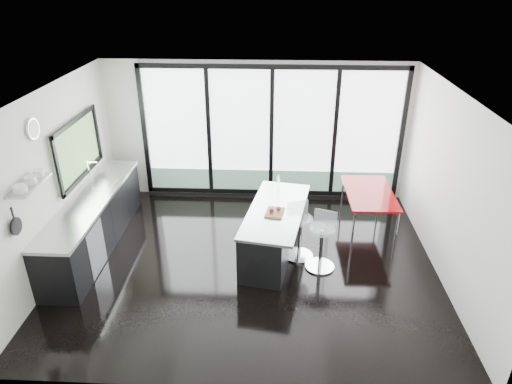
# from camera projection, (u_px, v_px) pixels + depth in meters

# --- Properties ---
(floor) EXTENTS (6.00, 5.00, 0.00)m
(floor) POSITION_uv_depth(u_px,v_px,m) (249.00, 263.00, 7.49)
(floor) COLOR black
(floor) RESTS_ON ground
(ceiling) EXTENTS (6.00, 5.00, 0.00)m
(ceiling) POSITION_uv_depth(u_px,v_px,m) (248.00, 94.00, 6.24)
(ceiling) COLOR white
(ceiling) RESTS_ON wall_back
(wall_back) EXTENTS (6.00, 0.09, 2.80)m
(wall_back) POSITION_uv_depth(u_px,v_px,m) (270.00, 139.00, 9.12)
(wall_back) COLOR silver
(wall_back) RESTS_ON ground
(wall_front) EXTENTS (6.00, 0.00, 2.80)m
(wall_front) POSITION_uv_depth(u_px,v_px,m) (232.00, 292.00, 4.63)
(wall_front) COLOR silver
(wall_front) RESTS_ON ground
(wall_left) EXTENTS (0.26, 5.00, 2.80)m
(wall_left) POSITION_uv_depth(u_px,v_px,m) (61.00, 165.00, 7.17)
(wall_left) COLOR silver
(wall_left) RESTS_ON ground
(wall_right) EXTENTS (0.00, 5.00, 2.80)m
(wall_right) POSITION_uv_depth(u_px,v_px,m) (451.00, 190.00, 6.73)
(wall_right) COLOR silver
(wall_right) RESTS_ON ground
(counter_cabinets) EXTENTS (0.69, 3.24, 1.36)m
(counter_cabinets) POSITION_uv_depth(u_px,v_px,m) (94.00, 222.00, 7.76)
(counter_cabinets) COLOR black
(counter_cabinets) RESTS_ON floor
(island) EXTENTS (1.20, 2.17, 1.09)m
(island) POSITION_uv_depth(u_px,v_px,m) (272.00, 230.00, 7.58)
(island) COLOR black
(island) RESTS_ON floor
(bar_stool_near) EXTENTS (0.60, 0.60, 0.75)m
(bar_stool_near) POSITION_uv_depth(u_px,v_px,m) (321.00, 248.00, 7.21)
(bar_stool_near) COLOR silver
(bar_stool_near) RESTS_ON floor
(bar_stool_far) EXTENTS (0.59, 0.59, 0.75)m
(bar_stool_far) POSITION_uv_depth(u_px,v_px,m) (300.00, 237.00, 7.49)
(bar_stool_far) COLOR silver
(bar_stool_far) RESTS_ON floor
(red_table) EXTENTS (0.85, 1.45, 0.77)m
(red_table) POSITION_uv_depth(u_px,v_px,m) (367.00, 211.00, 8.26)
(red_table) COLOR maroon
(red_table) RESTS_ON floor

